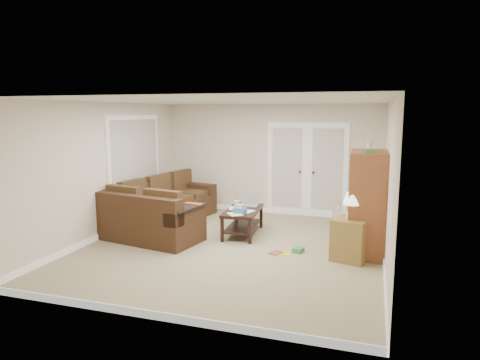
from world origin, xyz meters
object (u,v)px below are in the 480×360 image
(sectional_sofa, at_px, (160,212))
(tv_armoire, at_px, (367,202))
(coffee_table, at_px, (243,220))
(side_cabinet, at_px, (351,236))

(sectional_sofa, bearing_deg, tv_armoire, 6.21)
(coffee_table, height_order, side_cabinet, side_cabinet)
(coffee_table, xyz_separation_m, side_cabinet, (2.04, -0.87, 0.12))
(sectional_sofa, height_order, side_cabinet, side_cabinet)
(sectional_sofa, xyz_separation_m, tv_armoire, (3.95, -0.28, 0.51))
(tv_armoire, height_order, side_cabinet, tv_armoire)
(coffee_table, distance_m, side_cabinet, 2.22)
(coffee_table, distance_m, tv_armoire, 2.37)
(sectional_sofa, distance_m, tv_armoire, 3.99)
(sectional_sofa, height_order, tv_armoire, tv_armoire)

